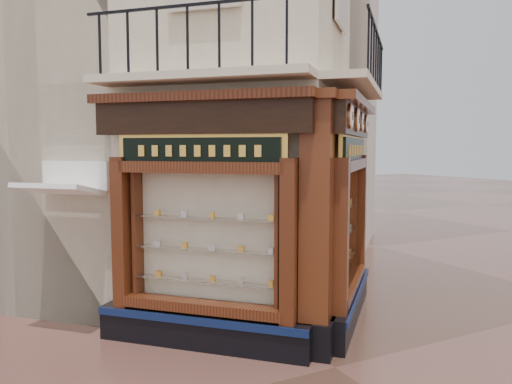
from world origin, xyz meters
TOP-DOWN VIEW (x-y plane):
  - ground at (0.00, 0.00)m, footprint 80.00×80.00m
  - main_building at (0.00, 6.16)m, footprint 11.31×11.31m
  - neighbour_left at (-2.47, 8.63)m, footprint 11.31×11.31m
  - neighbour_right at (2.47, 8.63)m, footprint 11.31×11.31m
  - shopfront_left at (-1.41, 1.57)m, footprint 2.86×2.86m
  - shopfront_right at (1.41, 1.57)m, footprint 2.86×2.86m
  - corner_pilaster at (0.00, 0.50)m, footprint 0.85×0.85m
  - balcony at (0.00, 1.49)m, footprint 5.94×2.97m
  - clock_a at (0.56, 0.45)m, footprint 0.30×0.30m
  - clock_b at (1.21, 1.11)m, footprint 0.32×0.32m
  - clock_c at (1.74, 1.64)m, footprint 0.28×0.28m
  - clock_d at (2.34, 2.23)m, footprint 0.29×0.29m
  - awning at (-3.32, 3.11)m, footprint 1.47×1.47m
  - signboard_left at (-1.46, 1.51)m, footprint 2.00×2.00m
  - signboard_right at (1.46, 1.51)m, footprint 2.14×2.14m

SIDE VIEW (x-z plane):
  - ground at x=0.00m, z-range 0.00..0.00m
  - awning at x=-3.32m, z-range -0.12..0.12m
  - corner_pilaster at x=0.00m, z-range -0.04..3.94m
  - shopfront_left at x=-1.41m, z-range -0.01..3.97m
  - shopfront_right at x=1.41m, z-range -0.01..3.97m
  - signboard_left at x=-1.46m, z-range 2.83..3.37m
  - signboard_right at x=1.46m, z-range 2.81..3.39m
  - clock_a at x=0.56m, z-range 3.43..3.81m
  - clock_b at x=1.21m, z-range 3.42..3.82m
  - clock_c at x=1.74m, z-range 3.45..3.79m
  - clock_d at x=2.34m, z-range 3.44..3.80m
  - balcony at x=0.00m, z-range 3.70..4.73m
  - neighbour_left at x=-2.47m, z-range 0.00..11.00m
  - neighbour_right at x=2.47m, z-range 0.00..11.00m
  - main_building at x=0.00m, z-range 0.00..12.00m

